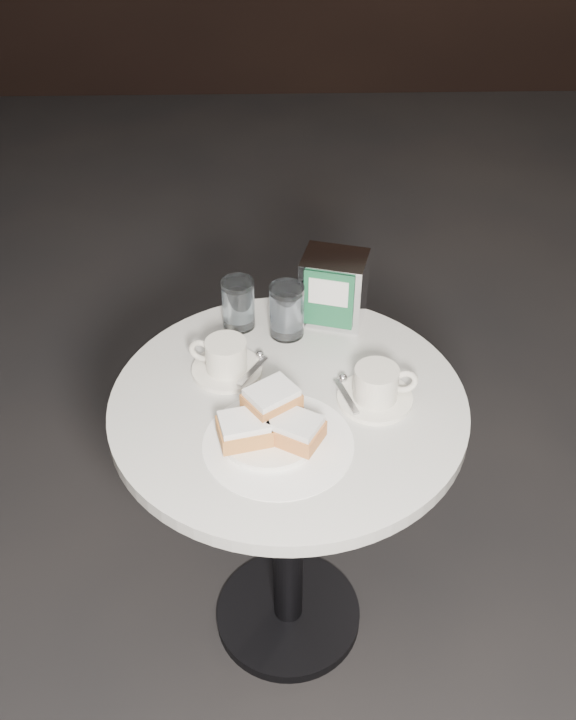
# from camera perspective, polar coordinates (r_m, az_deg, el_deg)

# --- Properties ---
(ground) EXTENTS (7.00, 7.00, 0.00)m
(ground) POSITION_cam_1_polar(r_m,az_deg,el_deg) (2.14, 0.01, -17.80)
(ground) COLOR black
(ground) RESTS_ON ground
(cafe_table) EXTENTS (0.70, 0.70, 0.74)m
(cafe_table) POSITION_cam_1_polar(r_m,az_deg,el_deg) (1.70, 0.02, -7.81)
(cafe_table) COLOR black
(cafe_table) RESTS_ON ground
(sugar_spill) EXTENTS (0.28, 0.28, 0.00)m
(sugar_spill) POSITION_cam_1_polar(r_m,az_deg,el_deg) (1.48, -0.70, -5.94)
(sugar_spill) COLOR white
(sugar_spill) RESTS_ON cafe_table
(beignet_plate) EXTENTS (0.21, 0.20, 0.09)m
(beignet_plate) POSITION_cam_1_polar(r_m,az_deg,el_deg) (1.47, -1.28, -4.58)
(beignet_plate) COLOR white
(beignet_plate) RESTS_ON cafe_table
(coffee_cup_left) EXTENTS (0.18, 0.18, 0.07)m
(coffee_cup_left) POSITION_cam_1_polar(r_m,az_deg,el_deg) (1.61, -4.45, 0.09)
(coffee_cup_left) COLOR white
(coffee_cup_left) RESTS_ON cafe_table
(coffee_cup_right) EXTENTS (0.16, 0.15, 0.08)m
(coffee_cup_right) POSITION_cam_1_polar(r_m,az_deg,el_deg) (1.55, 6.31, -1.93)
(coffee_cup_right) COLOR white
(coffee_cup_right) RESTS_ON cafe_table
(water_glass_left) EXTENTS (0.09, 0.09, 0.11)m
(water_glass_left) POSITION_cam_1_polar(r_m,az_deg,el_deg) (1.72, -3.55, 3.97)
(water_glass_left) COLOR silver
(water_glass_left) RESTS_ON cafe_table
(water_glass_right) EXTENTS (0.08, 0.08, 0.12)m
(water_glass_right) POSITION_cam_1_polar(r_m,az_deg,el_deg) (1.69, -0.09, 3.48)
(water_glass_right) COLOR silver
(water_glass_right) RESTS_ON cafe_table
(napkin_dispenser) EXTENTS (0.16, 0.14, 0.16)m
(napkin_dispenser) POSITION_cam_1_polar(r_m,az_deg,el_deg) (1.73, 3.26, 5.12)
(napkin_dispenser) COLOR silver
(napkin_dispenser) RESTS_ON cafe_table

